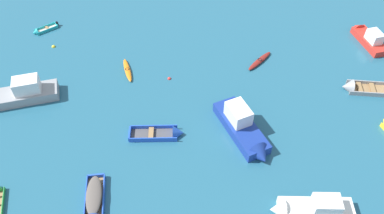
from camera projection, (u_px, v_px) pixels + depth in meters
name	position (u px, v px, depth m)	size (l,w,h in m)	color
rowboat_blue_distant_center	(167.00, 133.00, 30.54)	(4.48, 1.52, 1.25)	#4C4C51
motor_launch_grey_back_row_right	(17.00, 94.00, 32.89)	(6.89, 3.17, 2.55)	gray
motor_launch_white_foreground_center	(311.00, 209.00, 25.59)	(5.77, 2.08, 2.10)	white
motor_launch_red_cluster_outer	(368.00, 37.00, 38.71)	(2.40, 5.24, 2.00)	red
kayak_orange_midfield_left	(127.00, 70.00, 35.87)	(1.30, 3.37, 0.32)	orange
rowboat_turquoise_far_back	(41.00, 31.00, 40.17)	(2.67, 2.17, 0.77)	beige
kayak_maroon_center	(260.00, 61.00, 36.78)	(2.96, 2.99, 0.34)	maroon
motor_launch_deep_blue_back_row_center	(244.00, 129.00, 30.17)	(4.24, 6.95, 2.61)	navy
rowboat_blue_far_right	(94.00, 205.00, 26.03)	(1.54, 4.27, 1.19)	#99754C
rowboat_grey_near_camera	(356.00, 88.00, 34.14)	(4.70, 2.16, 1.44)	#99754C
mooring_buoy_outer_edge	(54.00, 47.00, 38.52)	(0.39, 0.39, 0.39)	yellow
mooring_buoy_central	(169.00, 79.00, 35.27)	(0.34, 0.34, 0.34)	red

